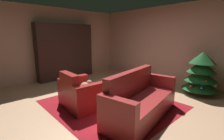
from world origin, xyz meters
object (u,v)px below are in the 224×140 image
bottle_on_table (124,81)px  decorated_tree (201,73)px  coffee_table (117,87)px  bookshelf_unit (69,52)px  armchair_red (81,94)px  book_stack_on_table (115,83)px  couch_red (140,102)px

bottle_on_table → decorated_tree: 2.28m
coffee_table → bookshelf_unit: bearing=173.1°
bookshelf_unit → armchair_red: bearing=-23.1°
bookshelf_unit → book_stack_on_table: size_ratio=9.28×
bottle_on_table → armchair_red: bearing=-122.5°
couch_red → coffee_table: 0.79m
couch_red → decorated_tree: bearing=82.0°
armchair_red → book_stack_on_table: (0.42, 0.70, 0.23)m
couch_red → coffee_table: size_ratio=3.37×
armchair_red → bottle_on_table: bearing=57.5°
book_stack_on_table → bottle_on_table: (0.13, 0.17, 0.04)m
decorated_tree → couch_red: bearing=-98.0°
decorated_tree → bottle_on_table: bearing=-115.5°
book_stack_on_table → bottle_on_table: bottle_on_table is taller
bottle_on_table → decorated_tree: (0.98, 2.06, 0.03)m
coffee_table → bottle_on_table: bottle_on_table is taller
coffee_table → book_stack_on_table: bearing=-105.0°
bookshelf_unit → couch_red: bookshelf_unit is taller
bookshelf_unit → book_stack_on_table: bearing=-7.9°
bookshelf_unit → couch_red: bearing=-6.9°
coffee_table → decorated_tree: 2.44m
couch_red → coffee_table: (-0.78, 0.10, 0.09)m
armchair_red → couch_red: 1.38m
coffee_table → bottle_on_table: 0.24m
book_stack_on_table → bottle_on_table: bearing=51.2°
armchair_red → decorated_tree: bearing=62.3°
coffee_table → book_stack_on_table: (-0.01, -0.05, 0.13)m
coffee_table → book_stack_on_table: size_ratio=2.64×
bottle_on_table → decorated_tree: bearing=64.5°
couch_red → bottle_on_table: couch_red is taller
decorated_tree → book_stack_on_table: bearing=-116.7°
bookshelf_unit → bottle_on_table: (3.18, -0.25, -0.41)m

